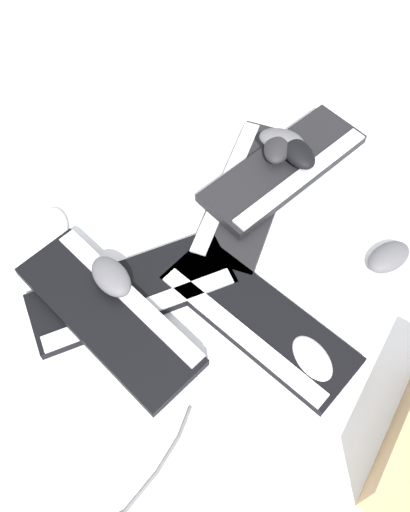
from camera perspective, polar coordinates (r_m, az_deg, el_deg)
ground_plane at (r=1.28m, az=-1.92°, el=-1.01°), size 3.20×3.20×0.00m
keyboard_0 at (r=1.39m, az=4.30°, el=6.25°), size 0.45×0.20×0.03m
keyboard_1 at (r=1.25m, az=-7.27°, el=-3.57°), size 0.43×0.40×0.03m
keyboard_2 at (r=1.21m, az=5.27°, el=-6.36°), size 0.27×0.46×0.03m
keyboard_3 at (r=1.41m, az=7.97°, el=8.70°), size 0.46×0.30×0.03m
keyboard_4 at (r=1.20m, az=-9.55°, el=-5.73°), size 0.28×0.46×0.03m
mouse_0 at (r=1.19m, az=-9.36°, el=-2.05°), size 0.11×0.13×0.04m
mouse_1 at (r=1.40m, az=9.24°, el=10.17°), size 0.12×0.13×0.04m
mouse_2 at (r=1.36m, az=-14.93°, el=2.84°), size 0.13×0.12×0.04m
mouse_3 at (r=1.42m, az=7.66°, el=11.43°), size 0.08×0.12×0.04m
mouse_4 at (r=1.19m, az=10.65°, el=-10.10°), size 0.12×0.13×0.04m
mouse_5 at (r=1.40m, az=7.34°, el=10.82°), size 0.12×0.08×0.04m
mouse_6 at (r=1.34m, az=17.89°, el=-0.09°), size 0.13×0.11×0.04m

